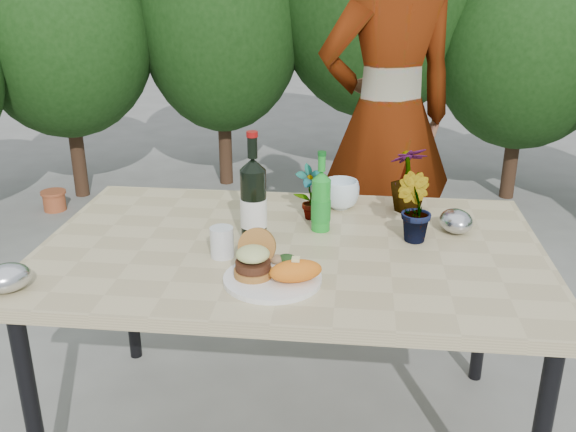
# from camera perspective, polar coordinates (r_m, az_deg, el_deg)

# --- Properties ---
(patio_table) EXTENTS (1.60, 1.00, 0.75)m
(patio_table) POSITION_cam_1_polar(r_m,az_deg,el_deg) (2.08, 0.24, -4.00)
(patio_table) COLOR tan
(patio_table) RESTS_ON ground
(shrub_hedge) EXTENTS (6.88, 5.16, 2.44)m
(shrub_hedge) POSITION_cam_1_polar(r_m,az_deg,el_deg) (3.61, 3.68, 14.76)
(shrub_hedge) COLOR #382316
(shrub_hedge) RESTS_ON ground
(dinner_plate) EXTENTS (0.28, 0.28, 0.01)m
(dinner_plate) POSITION_cam_1_polar(r_m,az_deg,el_deg) (1.82, -1.39, -5.61)
(dinner_plate) COLOR white
(dinner_plate) RESTS_ON patio_table
(burger_stack) EXTENTS (0.11, 0.16, 0.11)m
(burger_stack) POSITION_cam_1_polar(r_m,az_deg,el_deg) (1.82, -3.04, -3.76)
(burger_stack) COLOR #B7722D
(burger_stack) RESTS_ON dinner_plate
(sweet_potato) EXTENTS (0.17, 0.12, 0.06)m
(sweet_potato) POSITION_cam_1_polar(r_m,az_deg,el_deg) (1.78, 0.69, -4.91)
(sweet_potato) COLOR orange
(sweet_potato) RESTS_ON dinner_plate
(grilled_veg) EXTENTS (0.08, 0.05, 0.03)m
(grilled_veg) POSITION_cam_1_polar(r_m,az_deg,el_deg) (1.90, -0.50, -3.82)
(grilled_veg) COLOR olive
(grilled_veg) RESTS_ON dinner_plate
(wine_bottle) EXTENTS (0.09, 0.09, 0.36)m
(wine_bottle) POSITION_cam_1_polar(r_m,az_deg,el_deg) (2.05, -3.09, 1.34)
(wine_bottle) COLOR black
(wine_bottle) RESTS_ON patio_table
(sparkling_water) EXTENTS (0.07, 0.07, 0.27)m
(sparkling_water) POSITION_cam_1_polar(r_m,az_deg,el_deg) (2.14, 2.95, 1.26)
(sparkling_water) COLOR green
(sparkling_water) RESTS_ON patio_table
(plastic_cup) EXTENTS (0.07, 0.07, 0.09)m
(plastic_cup) POSITION_cam_1_polar(r_m,az_deg,el_deg) (1.97, -5.90, -2.33)
(plastic_cup) COLOR silver
(plastic_cup) RESTS_ON patio_table
(seedling_left) EXTENTS (0.12, 0.11, 0.20)m
(seedling_left) POSITION_cam_1_polar(r_m,az_deg,el_deg) (2.23, 1.95, 2.10)
(seedling_left) COLOR #2F5E20
(seedling_left) RESTS_ON patio_table
(seedling_mid) EXTENTS (0.15, 0.15, 0.22)m
(seedling_mid) POSITION_cam_1_polar(r_m,az_deg,el_deg) (2.09, 11.10, 0.69)
(seedling_mid) COLOR #246021
(seedling_mid) RESTS_ON patio_table
(seedling_right) EXTENTS (0.18, 0.18, 0.24)m
(seedling_right) POSITION_cam_1_polar(r_m,az_deg,el_deg) (2.35, 10.69, 3.27)
(seedling_right) COLOR #27521C
(seedling_right) RESTS_ON patio_table
(blue_bowl) EXTENTS (0.17, 0.17, 0.11)m
(blue_bowl) POSITION_cam_1_polar(r_m,az_deg,el_deg) (2.35, 4.71, 1.94)
(blue_bowl) COLOR white
(blue_bowl) RESTS_ON patio_table
(foil_packet_left) EXTENTS (0.17, 0.17, 0.08)m
(foil_packet_left) POSITION_cam_1_polar(r_m,az_deg,el_deg) (1.92, -23.73, -5.05)
(foil_packet_left) COLOR silver
(foil_packet_left) RESTS_ON patio_table
(foil_packet_right) EXTENTS (0.14, 0.15, 0.08)m
(foil_packet_right) POSITION_cam_1_polar(r_m,az_deg,el_deg) (2.21, 14.71, -0.44)
(foil_packet_right) COLOR #B6B7BD
(foil_packet_right) RESTS_ON patio_table
(person) EXTENTS (0.80, 0.68, 1.86)m
(person) POSITION_cam_1_polar(r_m,az_deg,el_deg) (2.99, 8.87, 8.51)
(person) COLOR #8F6047
(person) RESTS_ON ground
(terracotta_pot) EXTENTS (0.17, 0.17, 0.14)m
(terracotta_pot) POSITION_cam_1_polar(r_m,az_deg,el_deg) (4.70, -20.07, 1.32)
(terracotta_pot) COLOR #AE512C
(terracotta_pot) RESTS_ON ground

